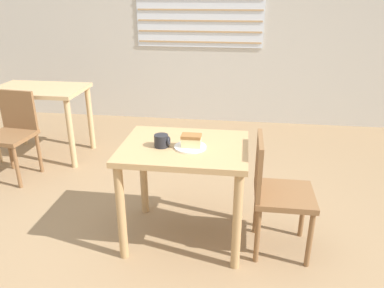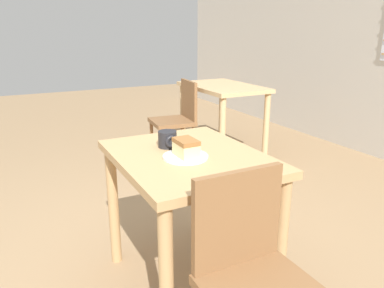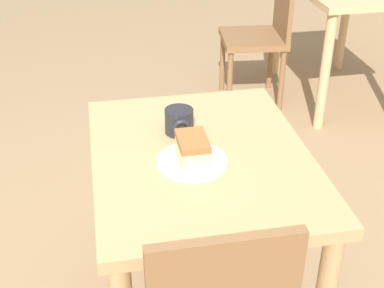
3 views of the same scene
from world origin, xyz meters
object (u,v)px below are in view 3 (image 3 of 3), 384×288
(plate, at_px, (192,161))
(cake_slice, at_px, (193,149))
(dining_table_near, at_px, (201,188))
(dining_table_far, at_px, (342,5))
(chair_far_corner, at_px, (263,33))
(coffee_mug, at_px, (179,122))

(plate, relative_size, cake_slice, 1.65)
(dining_table_near, height_order, dining_table_far, dining_table_far)
(dining_table_near, xyz_separation_m, chair_far_corner, (-1.80, 0.78, -0.14))
(plate, bearing_deg, chair_far_corner, 156.10)
(chair_far_corner, xyz_separation_m, coffee_mug, (1.65, -0.83, 0.32))
(dining_table_near, bearing_deg, dining_table_far, 143.95)
(plate, bearing_deg, cake_slice, -2.43)
(plate, distance_m, coffee_mug, 0.20)
(dining_table_far, distance_m, cake_slice, 2.26)
(dining_table_far, height_order, plate, dining_table_far)
(dining_table_near, bearing_deg, chair_far_corner, 156.56)
(plate, distance_m, cake_slice, 0.05)
(coffee_mug, bearing_deg, plate, 2.19)
(dining_table_far, height_order, chair_far_corner, chair_far_corner)
(dining_table_far, xyz_separation_m, plate, (1.81, -1.32, 0.12))
(coffee_mug, bearing_deg, dining_table_far, 140.60)
(dining_table_near, distance_m, coffee_mug, 0.23)
(chair_far_corner, relative_size, plate, 3.86)
(chair_far_corner, xyz_separation_m, plate, (1.85, -0.82, 0.28))
(plate, xyz_separation_m, coffee_mug, (-0.19, -0.01, 0.04))
(cake_slice, bearing_deg, dining_table_far, 143.96)
(dining_table_far, relative_size, cake_slice, 7.27)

